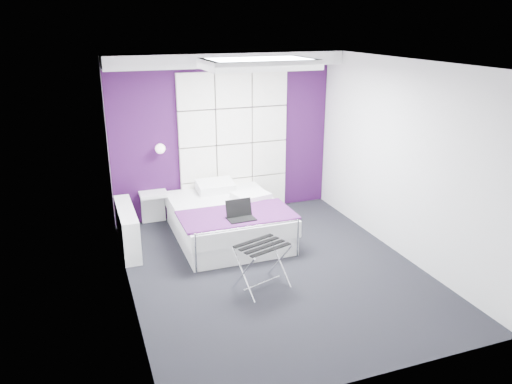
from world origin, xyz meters
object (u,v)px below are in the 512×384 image
at_px(wall_lamp, 160,148).
at_px(laptop, 240,214).
at_px(nightstand, 153,194).
at_px(luggage_rack, 262,266).
at_px(bed, 227,219).
at_px(radiator, 127,228).

relative_size(wall_lamp, laptop, 0.42).
height_order(nightstand, luggage_rack, luggage_rack).
bearing_deg(wall_lamp, nightstand, -164.99).
height_order(wall_lamp, luggage_rack, wall_lamp).
xyz_separation_m(nightstand, laptop, (0.93, -1.44, 0.08)).
xyz_separation_m(bed, laptop, (-0.00, -0.61, 0.31)).
xyz_separation_m(luggage_rack, laptop, (0.05, 0.96, 0.31)).
bearing_deg(bed, wall_lamp, 132.24).
relative_size(radiator, luggage_rack, 2.08).
distance_m(radiator, nightstand, 0.90).
bearing_deg(nightstand, radiator, -124.28).
xyz_separation_m(radiator, bed, (1.43, -0.10, -0.02)).
bearing_deg(luggage_rack, radiator, 110.81).
distance_m(luggage_rack, laptop, 1.01).
distance_m(wall_lamp, luggage_rack, 2.71).
xyz_separation_m(wall_lamp, bed, (0.79, -0.86, -0.94)).
xyz_separation_m(wall_lamp, radiator, (-0.64, -0.76, -0.92)).
relative_size(radiator, bed, 0.64).
bearing_deg(laptop, nightstand, 120.61).
bearing_deg(nightstand, wall_lamp, 15.01).
bearing_deg(laptop, radiator, 150.93).
distance_m(bed, nightstand, 1.27).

